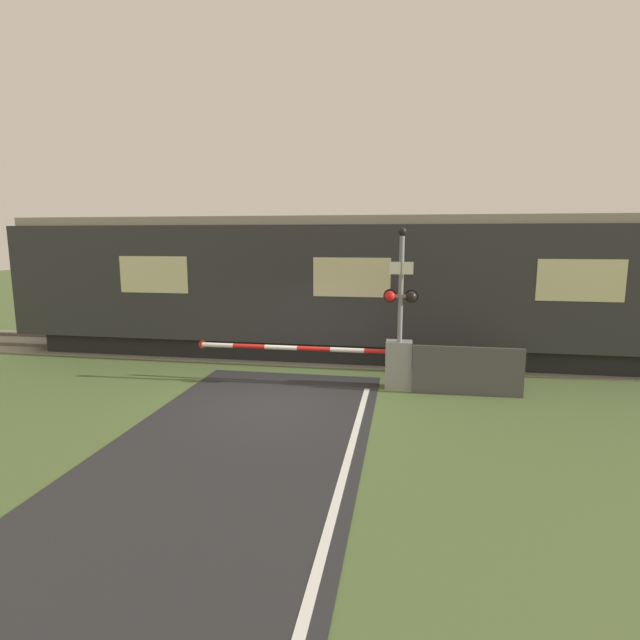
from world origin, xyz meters
The scene contains 6 objects.
ground_plane centered at (0.00, 0.00, 0.00)m, with size 80.00×80.00×0.00m, color #4C6033.
track_bed centered at (0.00, 4.38, 0.02)m, with size 36.00×3.20×0.13m.
train centered at (1.31, 4.38, 2.07)m, with size 20.35×2.99×4.05m.
crossing_barrier centered at (2.21, 1.29, 0.61)m, with size 5.22×0.44×1.12m.
signal_post centered at (2.62, 1.17, 2.10)m, with size 0.78×0.26×3.70m.
roadside_fence centered at (4.12, 1.00, 0.55)m, with size 2.41×0.06×1.10m.
Camera 1 is at (2.76, -10.12, 3.48)m, focal length 28.00 mm.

